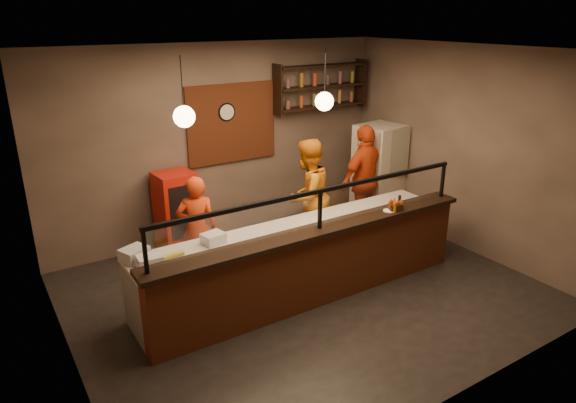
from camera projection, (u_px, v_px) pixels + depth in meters
floor at (305, 292)px, 7.08m from camera, size 6.00×6.00×0.00m
ceiling at (308, 51)px, 5.97m from camera, size 6.00×6.00×0.00m
wall_back at (221, 142)px, 8.50m from camera, size 6.00×0.00×6.00m
wall_left at (54, 232)px, 5.01m from camera, size 0.00×5.00×5.00m
wall_right at (464, 150)px, 8.04m from camera, size 0.00×5.00×5.00m
wall_front at (466, 254)px, 4.55m from camera, size 6.00×0.00×6.00m
brick_patch at (232, 123)px, 8.47m from camera, size 1.60×0.04×1.30m
service_counter at (319, 268)px, 6.67m from camera, size 4.60×0.25×1.00m
counter_ledge at (319, 230)px, 6.48m from camera, size 4.70×0.37×0.06m
worktop_cabinet at (297, 258)px, 7.09m from camera, size 4.60×0.75×0.85m
worktop at (297, 229)px, 6.93m from camera, size 4.60×0.75×0.05m
sneeze_guard at (320, 205)px, 6.37m from camera, size 4.50×0.05×0.52m
wall_shelving at (321, 86)px, 9.04m from camera, size 1.84×0.28×0.85m
wall_clock at (226, 112)px, 8.35m from camera, size 0.30×0.04×0.30m
pendant_left at (184, 116)px, 5.60m from camera, size 0.24×0.24×0.77m
pendant_right at (324, 101)px, 6.56m from camera, size 0.24×0.24×0.77m
cook_left at (197, 228)px, 7.21m from camera, size 0.64×0.52×1.54m
cook_mid at (307, 196)px, 8.05m from camera, size 1.05×0.92×1.82m
cook_right at (365, 180)px, 8.74m from camera, size 1.16×0.62×1.89m
fridge at (378, 174)px, 9.25m from camera, size 0.83×0.79×1.78m
red_cooler at (176, 213)px, 8.05m from camera, size 0.61×0.56×1.33m
pizza_dough at (317, 224)px, 6.99m from camera, size 0.59×0.59×0.01m
prep_tub_a at (213, 238)px, 6.41m from camera, size 0.30×0.26×0.13m
prep_tub_b at (134, 254)px, 5.97m from camera, size 0.37×0.34×0.15m
prep_tub_c at (150, 261)px, 5.81m from camera, size 0.29×0.24×0.14m
rolling_pin at (171, 256)px, 6.04m from camera, size 0.33×0.06×0.06m
condiment_caddy at (396, 207)px, 7.04m from camera, size 0.21×0.19×0.10m
pepper_mill at (399, 202)px, 7.11m from camera, size 0.05×0.05×0.19m
small_plate at (389, 211)px, 7.03m from camera, size 0.20×0.20×0.01m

